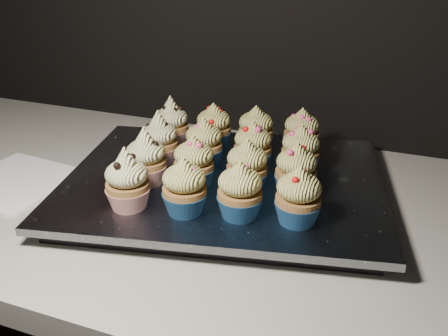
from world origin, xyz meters
name	(u,v)px	position (x,y,z in m)	size (l,w,h in m)	color
worktop	(215,209)	(0.00, 1.70, 0.88)	(2.44, 0.64, 0.04)	beige
napkin	(15,181)	(-0.34, 1.63, 0.90)	(0.18, 0.18, 0.00)	white
baking_tray	(224,190)	(0.01, 1.71, 0.91)	(0.46, 0.35, 0.02)	black
foil_lining	(224,180)	(0.01, 1.71, 0.93)	(0.50, 0.39, 0.01)	silver
cupcake_0	(127,182)	(-0.08, 1.58, 0.97)	(0.06, 0.06, 0.10)	#A72017
cupcake_1	(184,188)	(0.00, 1.59, 0.97)	(0.06, 0.06, 0.08)	navy
cupcake_2	(240,192)	(0.07, 1.61, 0.97)	(0.06, 0.06, 0.08)	navy
cupcake_3	(298,197)	(0.15, 1.62, 0.97)	(0.06, 0.06, 0.08)	navy
cupcake_4	(146,159)	(-0.09, 1.65, 0.97)	(0.06, 0.06, 0.10)	#A72017
cupcake_5	(194,163)	(-0.02, 1.67, 0.97)	(0.06, 0.06, 0.08)	navy
cupcake_6	(247,167)	(0.06, 1.69, 0.97)	(0.06, 0.06, 0.08)	navy
cupcake_7	(296,171)	(0.13, 1.70, 0.97)	(0.06, 0.06, 0.08)	navy
cupcake_8	(159,141)	(-0.11, 1.73, 0.97)	(0.06, 0.06, 0.10)	#A72017
cupcake_9	(204,144)	(-0.04, 1.75, 0.97)	(0.06, 0.06, 0.08)	navy
cupcake_10	(253,147)	(0.04, 1.76, 0.97)	(0.06, 0.06, 0.08)	navy
cupcake_11	(300,151)	(0.12, 1.78, 0.97)	(0.06, 0.06, 0.08)	navy
cupcake_12	(171,124)	(-0.13, 1.81, 0.97)	(0.06, 0.06, 0.10)	#A72017
cupcake_13	(214,128)	(-0.05, 1.82, 0.97)	(0.06, 0.06, 0.08)	navy
cupcake_14	(256,130)	(0.02, 1.84, 0.97)	(0.06, 0.06, 0.08)	navy
cupcake_15	(301,133)	(0.10, 1.85, 0.97)	(0.06, 0.06, 0.08)	navy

